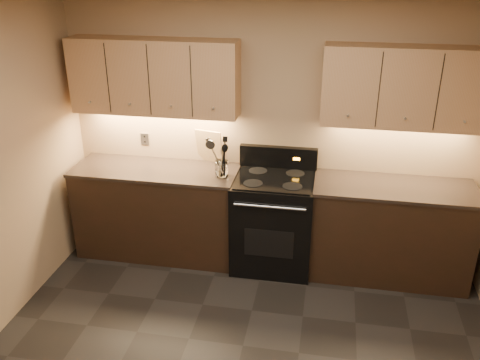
# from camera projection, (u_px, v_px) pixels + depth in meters

# --- Properties ---
(ceiling) EXTENTS (4.00, 4.00, 0.00)m
(ceiling) POSITION_uv_depth(u_px,v_px,m) (229.00, 8.00, 2.58)
(ceiling) COLOR silver
(ceiling) RESTS_ON wall_back
(wall_back) EXTENTS (4.00, 0.04, 2.60)m
(wall_back) POSITION_uv_depth(u_px,v_px,m) (271.00, 129.00, 4.91)
(wall_back) COLOR #9D7A5C
(wall_back) RESTS_ON ground
(counter_left) EXTENTS (1.62, 0.62, 0.93)m
(counter_left) POSITION_uv_depth(u_px,v_px,m) (158.00, 211.00, 5.16)
(counter_left) COLOR black
(counter_left) RESTS_ON ground
(counter_right) EXTENTS (1.46, 0.62, 0.93)m
(counter_right) POSITION_uv_depth(u_px,v_px,m) (390.00, 231.00, 4.78)
(counter_right) COLOR black
(counter_right) RESTS_ON ground
(stove) EXTENTS (0.76, 0.68, 1.14)m
(stove) POSITION_uv_depth(u_px,v_px,m) (273.00, 220.00, 4.94)
(stove) COLOR black
(stove) RESTS_ON ground
(upper_cab_left) EXTENTS (1.60, 0.30, 0.70)m
(upper_cab_left) POSITION_uv_depth(u_px,v_px,m) (154.00, 77.00, 4.75)
(upper_cab_left) COLOR tan
(upper_cab_left) RESTS_ON wall_back
(upper_cab_right) EXTENTS (1.44, 0.30, 0.70)m
(upper_cab_right) POSITION_uv_depth(u_px,v_px,m) (407.00, 87.00, 4.37)
(upper_cab_right) COLOR tan
(upper_cab_right) RESTS_ON wall_back
(outlet_plate) EXTENTS (0.08, 0.01, 0.12)m
(outlet_plate) POSITION_uv_depth(u_px,v_px,m) (145.00, 139.00, 5.19)
(outlet_plate) COLOR #B2B5BA
(outlet_plate) RESTS_ON wall_back
(utensil_crock) EXTENTS (0.15, 0.15, 0.15)m
(utensil_crock) POSITION_uv_depth(u_px,v_px,m) (222.00, 169.00, 4.78)
(utensil_crock) COLOR white
(utensil_crock) RESTS_ON counter_left
(cutting_board) EXTENTS (0.29, 0.14, 0.35)m
(cutting_board) POSITION_uv_depth(u_px,v_px,m) (209.00, 146.00, 5.05)
(cutting_board) COLOR tan
(cutting_board) RESTS_ON counter_left
(wooden_spoon) EXTENTS (0.11, 0.07, 0.29)m
(wooden_spoon) POSITION_uv_depth(u_px,v_px,m) (219.00, 161.00, 4.73)
(wooden_spoon) COLOR tan
(wooden_spoon) RESTS_ON utensil_crock
(black_spoon) EXTENTS (0.11, 0.12, 0.33)m
(black_spoon) POSITION_uv_depth(u_px,v_px,m) (221.00, 158.00, 4.74)
(black_spoon) COLOR black
(black_spoon) RESTS_ON utensil_crock
(black_turner) EXTENTS (0.10, 0.19, 0.39)m
(black_turner) POSITION_uv_depth(u_px,v_px,m) (223.00, 157.00, 4.70)
(black_turner) COLOR black
(black_turner) RESTS_ON utensil_crock
(steel_spatula) EXTENTS (0.24, 0.13, 0.41)m
(steel_spatula) POSITION_uv_depth(u_px,v_px,m) (224.00, 154.00, 4.73)
(steel_spatula) COLOR silver
(steel_spatula) RESTS_ON utensil_crock
(steel_skimmer) EXTENTS (0.21, 0.12, 0.36)m
(steel_skimmer) POSITION_uv_depth(u_px,v_px,m) (223.00, 158.00, 4.71)
(steel_skimmer) COLOR silver
(steel_skimmer) RESTS_ON utensil_crock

